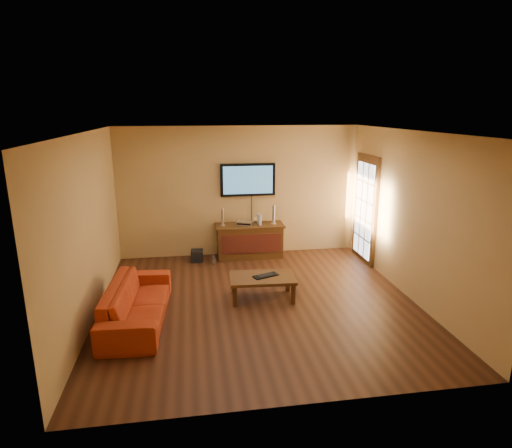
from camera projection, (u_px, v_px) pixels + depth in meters
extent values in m
plane|color=#341B0E|center=(258.00, 303.00, 6.89)|extent=(5.00, 5.00, 0.00)
plane|color=tan|center=(239.00, 192.00, 8.92)|extent=(5.00, 0.00, 5.00)
plane|color=tan|center=(88.00, 229.00, 6.17)|extent=(0.00, 5.00, 5.00)
plane|color=tan|center=(411.00, 216.00, 6.91)|extent=(0.00, 5.00, 5.00)
plane|color=white|center=(259.00, 132.00, 6.19)|extent=(5.00, 5.00, 0.00)
cube|color=#3F250E|center=(365.00, 210.00, 8.61)|extent=(0.06, 1.02, 2.22)
cube|color=white|center=(364.00, 210.00, 8.60)|extent=(0.01, 0.79, 1.89)
cube|color=#3F250E|center=(250.00, 242.00, 8.96)|extent=(1.34, 0.50, 0.66)
cube|color=#37110A|center=(251.00, 244.00, 8.70)|extent=(1.23, 0.02, 0.40)
cube|color=#3F250E|center=(250.00, 225.00, 8.87)|extent=(1.42, 0.54, 0.04)
cube|color=black|center=(248.00, 180.00, 8.84)|extent=(1.14, 0.07, 0.68)
cube|color=teal|center=(248.00, 180.00, 8.80)|extent=(1.03, 0.01, 0.57)
cube|color=#3F250E|center=(262.00, 278.00, 6.96)|extent=(1.09, 0.69, 0.05)
cube|color=#3F250E|center=(235.00, 297.00, 6.72)|extent=(0.06, 0.06, 0.34)
cube|color=#3F250E|center=(293.00, 294.00, 6.81)|extent=(0.06, 0.06, 0.34)
cube|color=#3F250E|center=(233.00, 284.00, 7.21)|extent=(0.06, 0.06, 0.34)
cube|color=#3F250E|center=(288.00, 282.00, 7.30)|extent=(0.06, 0.06, 0.34)
imported|color=#A73012|center=(137.00, 296.00, 6.21)|extent=(0.70, 2.04, 0.78)
cylinder|color=silver|center=(223.00, 225.00, 8.78)|extent=(0.10, 0.10, 0.01)
cylinder|color=silver|center=(223.00, 217.00, 8.73)|extent=(0.06, 0.06, 0.35)
cylinder|color=silver|center=(274.00, 223.00, 8.91)|extent=(0.11, 0.11, 0.02)
cylinder|color=silver|center=(274.00, 214.00, 8.86)|extent=(0.06, 0.06, 0.38)
cube|color=silver|center=(245.00, 223.00, 8.85)|extent=(0.39, 0.34, 0.07)
cube|color=white|center=(259.00, 219.00, 8.82)|extent=(0.07, 0.17, 0.23)
cube|color=black|center=(197.00, 256.00, 8.75)|extent=(0.25, 0.25, 0.24)
cylinder|color=white|center=(214.00, 260.00, 8.57)|extent=(0.07, 0.07, 0.18)
sphere|color=white|center=(214.00, 256.00, 8.54)|extent=(0.04, 0.04, 0.04)
cube|color=black|center=(266.00, 276.00, 6.96)|extent=(0.45, 0.30, 0.02)
cube|color=black|center=(266.00, 275.00, 6.96)|extent=(0.29, 0.20, 0.01)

